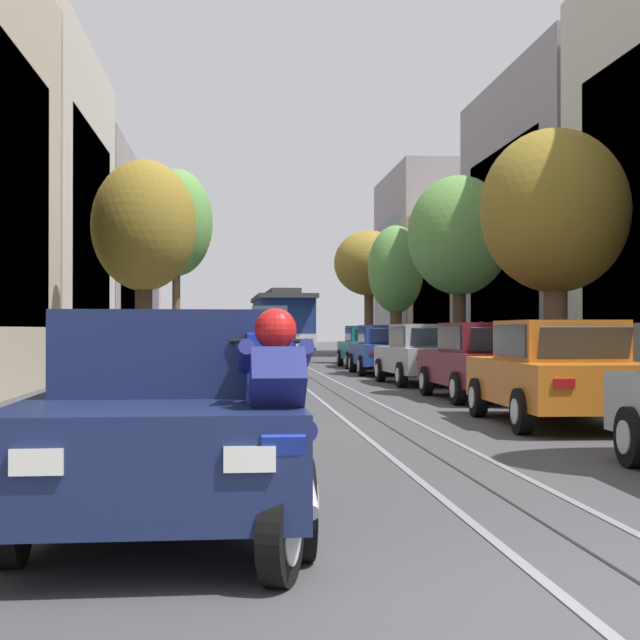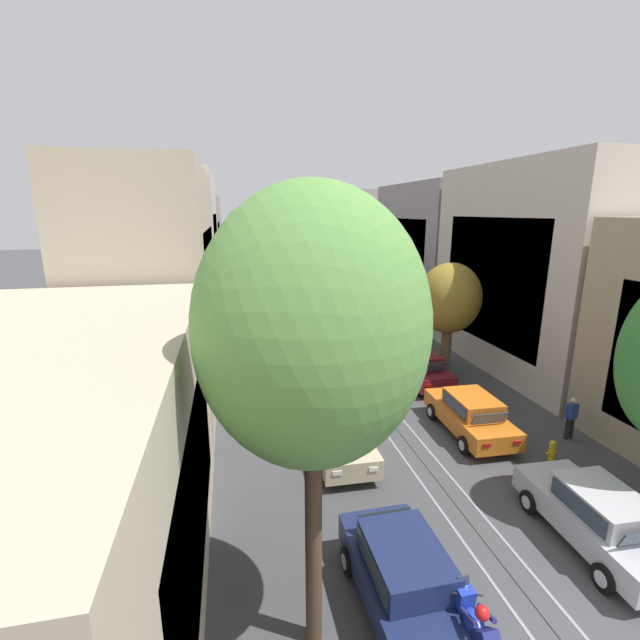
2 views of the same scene
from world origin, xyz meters
name	(u,v)px [view 2 (image 2 of 2)]	position (x,y,z in m)	size (l,w,h in m)	color
ground_plane	(324,336)	(0.00, 23.87, 0.00)	(160.00, 160.00, 0.00)	#424244
trolley_track_rails	(313,322)	(0.00, 27.84, 0.00)	(1.14, 67.67, 0.01)	gray
building_facade_left	(185,261)	(-9.24, 28.91, 4.71)	(5.83, 59.37, 10.76)	#BCAD93
building_facade_right	(430,255)	(9.50, 28.15, 4.88)	(5.82, 59.37, 10.75)	tan
parked_car_navy_near_left	(407,582)	(-2.80, 2.87, 0.80)	(2.04, 4.38, 1.58)	#19234C
parked_car_beige_second_left	(339,434)	(-2.66, 9.17, 0.80)	(2.06, 4.39, 1.58)	#C1B28E
parked_car_navy_mid_left	(306,367)	(-2.65, 15.97, 0.80)	(2.07, 4.39, 1.58)	#19234C
parked_car_silver_near_right	(598,516)	(2.70, 3.78, 0.80)	(2.10, 4.41, 1.58)	#B7B7BC
parked_car_orange_second_right	(470,414)	(2.57, 9.60, 0.80)	(2.09, 4.40, 1.58)	orange
parked_car_maroon_mid_right	(419,367)	(2.82, 14.75, 0.80)	(2.07, 4.39, 1.58)	maroon
parked_car_silver_fourth_right	(379,337)	(2.69, 20.24, 0.80)	(2.13, 4.42, 1.58)	#B7B7BC
parked_car_blue_fifth_right	(352,315)	(2.56, 25.96, 0.80)	(2.05, 4.38, 1.58)	#233D93
parked_car_teal_sixth_right	(337,301)	(2.77, 31.31, 0.80)	(2.01, 4.37, 1.58)	#196B70
street_tree_kerb_left_near	(313,331)	(-4.78, 2.74, 6.35)	(3.90, 3.49, 8.76)	#4C3826
street_tree_kerb_left_second	(258,288)	(-4.59, 20.42, 4.06)	(2.69, 2.40, 5.82)	#4C3826
street_tree_kerb_left_mid	(242,234)	(-4.81, 38.46, 6.17)	(3.22, 3.29, 8.60)	brown
street_tree_kerb_right_second	(449,299)	(4.65, 15.63, 3.96)	(3.27, 2.75, 5.80)	brown
street_tree_kerb_right_mid	(387,268)	(4.76, 24.88, 4.35)	(3.25, 2.81, 6.27)	#4C3826
street_tree_kerb_right_fourth	(346,259)	(4.55, 35.33, 3.89)	(2.36, 2.15, 5.83)	brown
street_tree_kerb_right_far	(325,240)	(4.95, 46.16, 4.94)	(3.74, 3.93, 6.74)	brown
cable_car_trolley	(290,277)	(0.00, 40.38, 1.66)	(2.77, 9.17, 3.28)	navy
motorcycle_with_rider	(477,636)	(-2.04, 1.47, 0.85)	(0.54, 1.93, 1.61)	black
pedestrian_on_left_pavement	(571,416)	(6.01, 8.50, 0.92)	(0.55, 0.28, 1.64)	black
pedestrian_on_right_pavement	(393,311)	(5.74, 25.95, 0.96)	(0.55, 0.42, 1.70)	slate
fire_hydrant	(552,452)	(4.19, 7.18, 0.42)	(0.40, 0.22, 0.84)	gold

